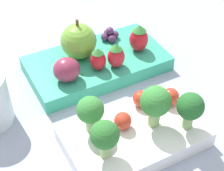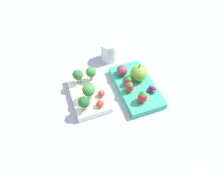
{
  "view_description": "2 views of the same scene",
  "coord_description": "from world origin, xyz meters",
  "views": [
    {
      "loc": [
        0.17,
        0.37,
        0.39
      ],
      "look_at": [
        0.01,
        -0.0,
        0.03
      ],
      "focal_mm": 60.0,
      "sensor_mm": 36.0,
      "label": 1
    },
    {
      "loc": [
        -0.42,
        0.11,
        0.54
      ],
      "look_at": [
        0.01,
        -0.0,
        0.03
      ],
      "focal_mm": 32.0,
      "sensor_mm": 36.0,
      "label": 2
    }
  ],
  "objects": [
    {
      "name": "broccoli_floret_2",
      "position": [
        0.06,
        0.1,
        0.06
      ],
      "size": [
        0.04,
        0.04,
        0.05
      ],
      "color": "#93B770",
      "rests_on": "bento_box_savoury"
    },
    {
      "name": "strawberry_2",
      "position": [
        0.01,
        -0.06,
        0.04
      ],
      "size": [
        0.03,
        0.03,
        0.04
      ],
      "color": "red",
      "rests_on": "bento_box_fruit"
    },
    {
      "name": "bento_box_fruit",
      "position": [
        0.0,
        -0.09,
        0.01
      ],
      "size": [
        0.23,
        0.14,
        0.02
      ],
      "color": "#33A87F",
      "rests_on": "ground_plane"
    },
    {
      "name": "plum",
      "position": [
        0.06,
        -0.05,
        0.04
      ],
      "size": [
        0.04,
        0.04,
        0.04
      ],
      "color": "#892D47",
      "rests_on": "bento_box_fruit"
    },
    {
      "name": "strawberry_0",
      "position": [
        -0.02,
        -0.05,
        0.04
      ],
      "size": [
        0.03,
        0.03,
        0.04
      ],
      "color": "red",
      "rests_on": "bento_box_fruit"
    },
    {
      "name": "broccoli_floret_1",
      "position": [
        -0.02,
        0.08,
        0.06
      ],
      "size": [
        0.04,
        0.04,
        0.06
      ],
      "color": "#93B770",
      "rests_on": "bento_box_savoury"
    },
    {
      "name": "broccoli_floret_3",
      "position": [
        -0.06,
        0.1,
        0.06
      ],
      "size": [
        0.04,
        0.04,
        0.06
      ],
      "color": "#93B770",
      "rests_on": "bento_box_savoury"
    },
    {
      "name": "ground_plane",
      "position": [
        0.0,
        0.0,
        0.0
      ],
      "size": [
        4.0,
        4.0,
        0.0
      ],
      "primitive_type": "plane",
      "color": "#939EB2"
    },
    {
      "name": "bento_box_savoury",
      "position": [
        0.01,
        0.08,
        0.01
      ],
      "size": [
        0.19,
        0.13,
        0.02
      ],
      "color": "white",
      "rests_on": "ground_plane"
    },
    {
      "name": "broccoli_floret_0",
      "position": [
        0.06,
        0.06,
        0.06
      ],
      "size": [
        0.04,
        0.04,
        0.05
      ],
      "color": "#93B770",
      "rests_on": "bento_box_savoury"
    },
    {
      "name": "cherry_tomato_0",
      "position": [
        0.02,
        0.07,
        0.04
      ],
      "size": [
        0.02,
        0.02,
        0.02
      ],
      "color": "red",
      "rests_on": "bento_box_savoury"
    },
    {
      "name": "cherry_tomato_1",
      "position": [
        -0.06,
        0.05,
        0.04
      ],
      "size": [
        0.03,
        0.03,
        0.03
      ],
      "color": "red",
      "rests_on": "bento_box_savoury"
    },
    {
      "name": "grape_cluster",
      "position": [
        -0.04,
        -0.13,
        0.03
      ],
      "size": [
        0.03,
        0.03,
        0.02
      ],
      "color": "#562D5B",
      "rests_on": "bento_box_fruit"
    },
    {
      "name": "cherry_tomato_2",
      "position": [
        -0.02,
        0.04,
        0.04
      ],
      "size": [
        0.02,
        0.02,
        0.02
      ],
      "color": "red",
      "rests_on": "bento_box_savoury"
    },
    {
      "name": "apple",
      "position": [
        0.02,
        -0.1,
        0.05
      ],
      "size": [
        0.06,
        0.06,
        0.07
      ],
      "color": "#70A838",
      "rests_on": "bento_box_fruit"
    },
    {
      "name": "drinking_cup",
      "position": [
        0.18,
        -0.04,
        0.04
      ],
      "size": [
        0.06,
        0.06,
        0.08
      ],
      "color": "silver",
      "rests_on": "ground_plane"
    },
    {
      "name": "strawberry_1",
      "position": [
        -0.07,
        -0.08,
        0.05
      ],
      "size": [
        0.03,
        0.03,
        0.05
      ],
      "color": "red",
      "rests_on": "bento_box_fruit"
    }
  ]
}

